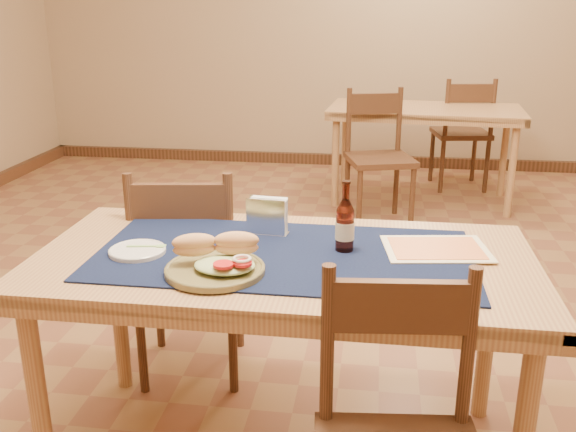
# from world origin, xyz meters

# --- Properties ---
(room) EXTENTS (6.04, 7.04, 2.84)m
(room) POSITION_xyz_m (0.00, 0.00, 1.40)
(room) COLOR olive
(room) RESTS_ON ground
(main_table) EXTENTS (1.60, 0.80, 0.75)m
(main_table) POSITION_xyz_m (0.00, -0.80, 0.67)
(main_table) COLOR #AB8450
(main_table) RESTS_ON ground
(placemat) EXTENTS (1.20, 0.60, 0.01)m
(placemat) POSITION_xyz_m (0.00, -0.80, 0.75)
(placemat) COLOR #0E1933
(placemat) RESTS_ON main_table
(baseboard) EXTENTS (6.00, 7.00, 0.10)m
(baseboard) POSITION_xyz_m (0.00, 0.00, 0.05)
(baseboard) COLOR #4C2C1B
(baseboard) RESTS_ON ground
(back_table) EXTENTS (1.51, 0.83, 0.75)m
(back_table) POSITION_xyz_m (0.64, 2.36, 0.67)
(back_table) COLOR #AB8450
(back_table) RESTS_ON ground
(chair_main_far) EXTENTS (0.49, 0.49, 0.93)m
(chair_main_far) POSITION_xyz_m (-0.46, -0.35, 0.48)
(chair_main_far) COLOR #4C2C1B
(chair_main_far) RESTS_ON ground
(chair_back_near) EXTENTS (0.54, 0.54, 0.95)m
(chair_back_near) POSITION_xyz_m (0.30, 1.80, 0.49)
(chair_back_near) COLOR #4C2C1B
(chair_back_near) RESTS_ON ground
(chair_back_far) EXTENTS (0.50, 0.50, 0.94)m
(chair_back_far) POSITION_xyz_m (0.99, 2.78, 0.49)
(chair_back_far) COLOR #4C2C1B
(chair_back_far) RESTS_ON ground
(sandwich_plate) EXTENTS (0.30, 0.30, 0.11)m
(sandwich_plate) POSITION_xyz_m (-0.17, -0.98, 0.79)
(sandwich_plate) COLOR brown
(sandwich_plate) RESTS_ON placemat
(side_plate) EXTENTS (0.18, 0.18, 0.02)m
(side_plate) POSITION_xyz_m (-0.47, -0.86, 0.76)
(side_plate) COLOR silver
(side_plate) RESTS_ON placemat
(fork) EXTENTS (0.13, 0.03, 0.00)m
(fork) POSITION_xyz_m (-0.44, -0.83, 0.77)
(fork) COLOR #8CBF68
(fork) RESTS_ON side_plate
(beer_bottle) EXTENTS (0.06, 0.06, 0.23)m
(beer_bottle) POSITION_xyz_m (0.19, -0.74, 0.84)
(beer_bottle) COLOR #4E190E
(beer_bottle) RESTS_ON placemat
(napkin_holder) EXTENTS (0.15, 0.07, 0.13)m
(napkin_holder) POSITION_xyz_m (-0.08, -0.62, 0.82)
(napkin_holder) COLOR white
(napkin_holder) RESTS_ON placemat
(menu_card) EXTENTS (0.36, 0.29, 0.01)m
(menu_card) POSITION_xyz_m (0.49, -0.69, 0.76)
(menu_card) COLOR beige
(menu_card) RESTS_ON placemat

